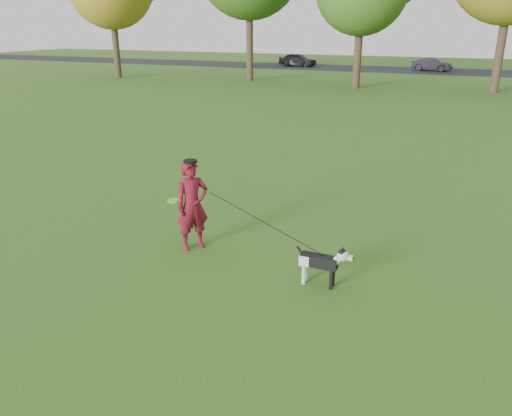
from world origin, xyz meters
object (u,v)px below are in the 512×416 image
at_px(car_mid, 432,64).
at_px(man, 192,205).
at_px(dog, 323,261).
at_px(car_left, 298,60).

bearing_deg(car_mid, man, -171.33).
distance_m(dog, car_mid, 40.01).
distance_m(man, car_left, 41.14).
distance_m(man, car_mid, 39.53).
distance_m(dog, car_left, 42.34).
relative_size(man, dog, 1.79).
xyz_separation_m(dog, car_mid, (-1.83, 39.97, 0.13)).
bearing_deg(car_mid, car_left, 99.70).
bearing_deg(dog, car_left, 109.26).
xyz_separation_m(man, car_left, (-11.43, 39.52, -0.18)).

